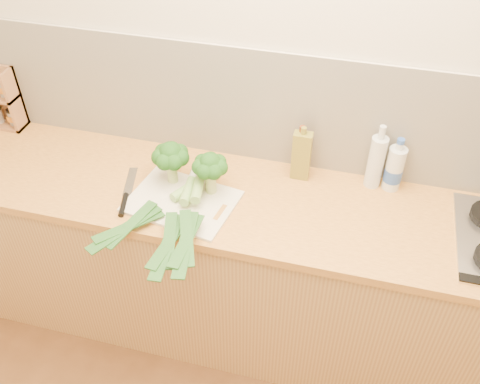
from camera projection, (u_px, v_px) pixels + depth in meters
The scene contains 13 objects.
room_shell at pixel (291, 112), 2.28m from camera, with size 3.50×3.50×3.50m.
counter at pixel (270, 273), 2.54m from camera, with size 3.20×0.62×0.90m.
chopping_board at pixel (182, 201), 2.24m from camera, with size 0.43×0.32×0.01m, color silver.
broccoli_left at pixel (171, 156), 2.25m from camera, with size 0.16×0.16×0.20m.
broccoli_right at pixel (210, 166), 2.19m from camera, with size 0.15×0.15×0.20m.
leek_front at pixel (173, 198), 2.21m from camera, with size 0.37×0.62×0.04m.
leek_mid at pixel (183, 203), 2.16m from camera, with size 0.12×0.68×0.04m.
leek_back at pixel (195, 203), 2.14m from camera, with size 0.17×0.65×0.04m.
chefs_knife at pixel (125, 199), 2.25m from camera, with size 0.11×0.32×0.02m.
oil_tin at pixel (301, 155), 2.30m from camera, with size 0.08×0.05×0.26m.
glass_bottle at pixel (376, 161), 2.25m from camera, with size 0.07×0.07×0.30m.
amber_bottle at pixel (300, 155), 2.32m from camera, with size 0.06×0.06×0.25m.
water_bottle at pixel (394, 170), 2.26m from camera, with size 0.08×0.08×0.23m.
Camera 1 is at (0.28, -0.44, 2.41)m, focal length 40.00 mm.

